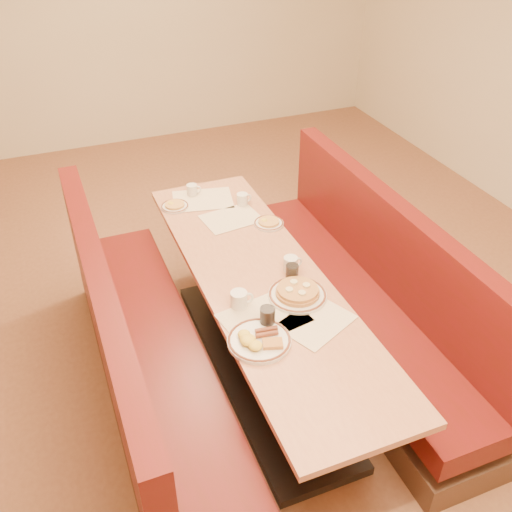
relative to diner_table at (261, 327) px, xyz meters
name	(u,v)px	position (x,y,z in m)	size (l,w,h in m)	color
ground	(261,370)	(0.00, 0.00, -0.37)	(8.00, 8.00, 0.00)	#9E6647
room_envelope	(263,72)	(0.00, 0.00, 1.56)	(6.04, 8.04, 2.82)	beige
diner_table	(261,327)	(0.00, 0.00, 0.00)	(0.70, 2.50, 0.75)	black
booth_left	(143,360)	(-0.73, 0.00, -0.01)	(0.55, 2.50, 1.05)	#4C3326
booth_right	(365,300)	(0.73, 0.00, -0.01)	(0.55, 2.50, 1.05)	#4C3326
placemat_near_left	(264,318)	(-0.12, -0.33, 0.38)	(0.43, 0.32, 0.00)	beige
placemat_near_right	(316,322)	(0.12, -0.46, 0.38)	(0.37, 0.28, 0.00)	beige
placemat_far_left	(203,200)	(-0.04, 1.00, 0.38)	(0.41, 0.31, 0.00)	beige
placemat_far_right	(231,218)	(0.06, 0.68, 0.38)	(0.37, 0.28, 0.00)	beige
pancake_plate	(298,293)	(0.12, -0.23, 0.40)	(0.32, 0.32, 0.07)	silver
eggs_plate	(259,340)	(-0.22, -0.49, 0.39)	(0.32, 0.32, 0.06)	silver
extra_plate_mid	(269,223)	(0.27, 0.52, 0.39)	(0.20, 0.20, 0.04)	silver
extra_plate_far	(175,206)	(-0.25, 0.97, 0.39)	(0.19, 0.19, 0.04)	silver
coffee_mug_a	(291,264)	(0.19, 0.01, 0.42)	(0.12, 0.08, 0.09)	silver
coffee_mug_b	(240,299)	(-0.20, -0.19, 0.43)	(0.13, 0.09, 0.10)	silver
coffee_mug_c	(243,199)	(0.20, 0.84, 0.42)	(0.11, 0.08, 0.08)	silver
coffee_mug_d	(192,190)	(-0.08, 1.10, 0.42)	(0.11, 0.07, 0.08)	silver
soda_tumbler_near	(267,317)	(-0.12, -0.38, 0.43)	(0.08, 0.08, 0.11)	black
soda_tumbler_mid	(292,273)	(0.16, -0.08, 0.43)	(0.07, 0.07, 0.10)	black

